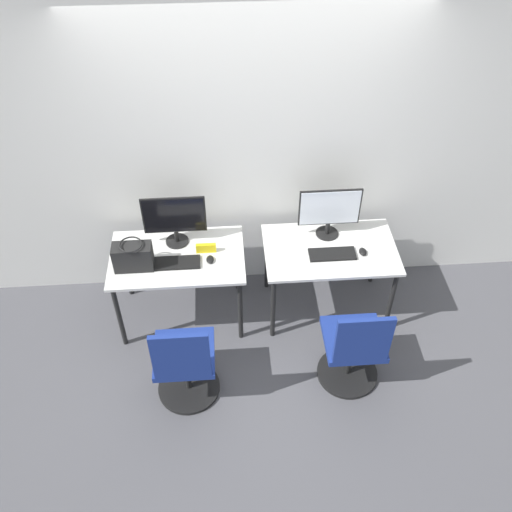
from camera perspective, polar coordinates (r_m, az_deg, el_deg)
ground_plane at (r=4.86m, az=0.12°, el=-8.39°), size 20.00×20.00×0.00m
wall_back at (r=4.49m, az=-0.62°, el=10.92°), size 12.00×0.05×2.80m
desk_left at (r=4.63m, az=-7.83°, el=-0.73°), size 1.07×0.67×0.70m
monitor_left at (r=4.54m, az=-8.16°, el=3.74°), size 0.50×0.19×0.45m
keyboard_left at (r=4.50m, az=-7.97°, el=-0.68°), size 0.37×0.15×0.02m
mouse_left at (r=4.49m, az=-4.61°, el=-0.34°), size 0.06×0.09×0.03m
office_chair_left at (r=4.27m, az=-7.11°, el=-10.81°), size 0.48×0.48×0.91m
desk_right at (r=4.69m, az=7.37°, el=0.03°), size 1.07×0.67×0.70m
monitor_right at (r=4.61m, az=7.36°, el=4.52°), size 0.50×0.19×0.45m
keyboard_right at (r=4.57m, az=7.63°, el=0.18°), size 0.37×0.15×0.02m
mouse_right at (r=4.62m, az=10.63°, el=0.43°), size 0.06×0.09×0.03m
office_chair_right at (r=4.38m, az=9.74°, el=-9.29°), size 0.48×0.48×0.91m
handbag at (r=4.46m, az=-12.21°, el=-0.04°), size 0.30×0.18×0.25m
placard_left at (r=4.56m, az=-5.02°, el=0.79°), size 0.16×0.03×0.08m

